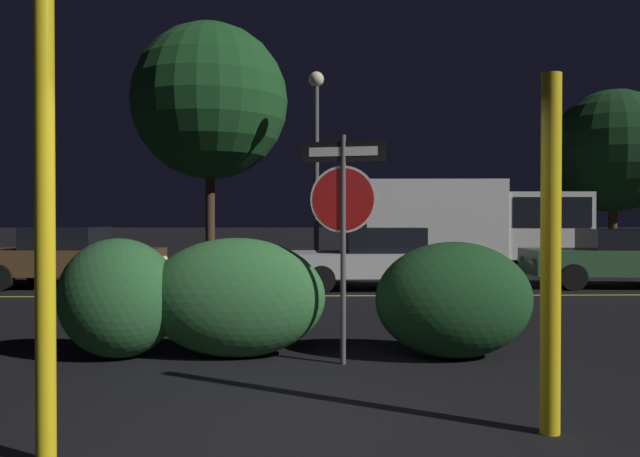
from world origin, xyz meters
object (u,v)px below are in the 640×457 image
at_px(delivery_truck, 475,221).
at_px(tree_1, 210,102).
at_px(passing_car_1, 71,257).
at_px(hedge_bush_3, 454,300).
at_px(tree_0, 613,151).
at_px(hedge_bush_1, 119,298).
at_px(passing_car_3, 617,258).
at_px(yellow_pole_right, 551,254).
at_px(street_lamp, 316,137).
at_px(hedge_bush_2, 236,298).
at_px(yellow_pole_left, 45,232).
at_px(passing_car_2, 379,258).
at_px(stop_sign, 343,203).

relative_size(delivery_truck, tree_1, 0.81).
relative_size(passing_car_1, tree_1, 0.50).
height_order(hedge_bush_3, tree_1, tree_1).
relative_size(hedge_bush_3, tree_0, 0.28).
distance_m(hedge_bush_1, passing_car_3, 12.00).
bearing_deg(yellow_pole_right, street_lamp, 95.66).
bearing_deg(passing_car_3, delivery_truck, 26.98).
bearing_deg(hedge_bush_3, hedge_bush_2, 177.58).
distance_m(yellow_pole_left, hedge_bush_2, 3.33).
height_order(yellow_pole_left, passing_car_2, yellow_pole_left).
height_order(stop_sign, hedge_bush_1, stop_sign).
relative_size(yellow_pole_left, passing_car_3, 0.69).
distance_m(hedge_bush_2, tree_0, 20.72).
bearing_deg(yellow_pole_right, passing_car_2, 90.64).
xyz_separation_m(passing_car_2, street_lamp, (-1.35, 5.00, 3.46)).
bearing_deg(passing_car_3, street_lamp, 59.77).
bearing_deg(tree_0, yellow_pole_right, -117.66).
bearing_deg(delivery_truck, passing_car_1, -65.18).
xyz_separation_m(hedge_bush_1, passing_car_3, (9.49, 7.35, 0.01)).
distance_m(stop_sign, tree_1, 15.93).
bearing_deg(hedge_bush_3, passing_car_2, 89.98).
distance_m(yellow_pole_left, passing_car_1, 11.50).
bearing_deg(tree_1, delivery_truck, -15.61).
xyz_separation_m(hedge_bush_1, delivery_truck, (7.45, 12.21, 0.86)).
bearing_deg(street_lamp, hedge_bush_2, -95.34).
height_order(hedge_bush_3, delivery_truck, delivery_truck).
bearing_deg(hedge_bush_2, yellow_pole_right, -45.20).
bearing_deg(passing_car_1, yellow_pole_left, 21.08).
bearing_deg(passing_car_1, tree_0, 117.69).
height_order(hedge_bush_3, passing_car_3, passing_car_3).
bearing_deg(tree_0, street_lamp, -160.41).
bearing_deg(tree_0, hedge_bush_1, -130.43).
bearing_deg(yellow_pole_left, delivery_truck, 65.45).
distance_m(street_lamp, tree_1, 4.66).
height_order(passing_car_1, street_lamp, street_lamp).
relative_size(hedge_bush_1, hedge_bush_2, 0.67).
relative_size(delivery_truck, tree_0, 1.05).
bearing_deg(passing_car_2, yellow_pole_right, 179.29).
bearing_deg(hedge_bush_3, passing_car_1, 132.84).
distance_m(hedge_bush_2, delivery_truck, 13.67).
xyz_separation_m(stop_sign, passing_car_3, (6.94, 7.71, -1.07)).
relative_size(hedge_bush_3, passing_car_1, 0.43).
xyz_separation_m(yellow_pole_right, hedge_bush_1, (-3.94, 2.61, -0.64)).
relative_size(hedge_bush_2, hedge_bush_3, 1.14).
relative_size(passing_car_2, delivery_truck, 0.65).
distance_m(yellow_pole_left, delivery_truck, 16.83).
distance_m(hedge_bush_2, hedge_bush_3, 2.49).
distance_m(passing_car_2, street_lamp, 6.23).
height_order(stop_sign, tree_1, tree_1).
bearing_deg(yellow_pole_right, hedge_bush_1, 146.44).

